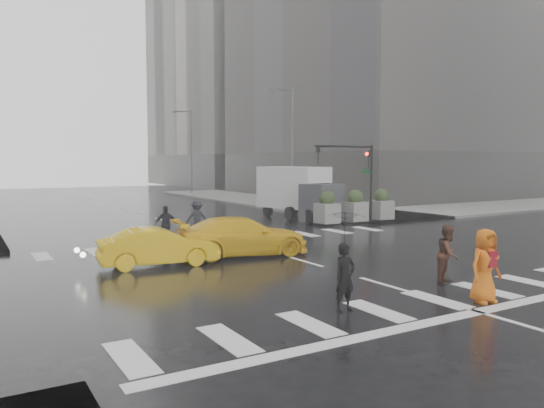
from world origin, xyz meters
TOP-DOWN VIEW (x-y plane):
  - ground at (0.00, 0.00)m, footprint 120.00×120.00m
  - sidewalk_ne at (19.50, 17.50)m, footprint 35.00×35.00m
  - building_ne at (29.00, 27.00)m, footprint 26.05×26.05m
  - building_ne_far at (29.00, 56.00)m, footprint 26.05×26.05m
  - road_markings at (0.00, 0.00)m, footprint 18.00×48.00m
  - traffic_signal_pole at (9.01, 8.01)m, footprint 4.45×0.42m
  - street_lamp_near at (10.87, 18.00)m, footprint 2.15×0.22m
  - street_lamp_far at (10.87, 38.00)m, footprint 2.15×0.22m
  - planter_west at (7.00, 8.20)m, footprint 1.10×1.10m
  - planter_mid at (9.00, 8.20)m, footprint 1.10×1.10m
  - planter_east at (11.00, 8.20)m, footprint 1.10×1.10m
  - pedestrian_black at (-2.67, -5.57)m, footprint 1.01×1.03m
  - pedestrian_brown at (1.84, -4.77)m, footprint 1.03×0.94m
  - pedestrian_orange at (0.86, -6.80)m, footprint 0.96×0.65m
  - pedestrian_far_a at (-2.86, 6.69)m, footprint 1.11×0.86m
  - pedestrian_far_b at (-0.77, 8.19)m, footprint 1.26×1.05m
  - taxi_mid at (-4.78, 2.00)m, footprint 4.16×1.85m
  - taxi_rear at (-1.38, 2.30)m, footprint 4.80×2.79m
  - box_truck at (7.50, 11.59)m, footprint 2.28×6.08m

SIDE VIEW (x-z plane):
  - ground at x=0.00m, z-range 0.00..0.00m
  - road_markings at x=0.00m, z-range 0.00..0.01m
  - sidewalk_ne at x=19.50m, z-range 0.00..0.15m
  - taxi_mid at x=-4.78m, z-range 0.00..1.33m
  - taxi_rear at x=-1.38m, z-range 0.00..1.48m
  - pedestrian_far_a at x=-2.86m, z-range 0.00..1.66m
  - pedestrian_far_b at x=-0.77m, z-range 0.00..1.71m
  - pedestrian_brown at x=1.84m, z-range 0.00..1.72m
  - pedestrian_orange at x=0.86m, z-range 0.00..1.90m
  - planter_west at x=7.00m, z-range 0.08..1.88m
  - planter_mid at x=9.00m, z-range 0.08..1.88m
  - planter_east at x=11.00m, z-range 0.08..1.88m
  - pedestrian_black at x=-2.67m, z-range 0.40..2.83m
  - box_truck at x=7.50m, z-range 0.11..3.34m
  - traffic_signal_pole at x=9.01m, z-range 0.97..5.47m
  - street_lamp_near at x=10.87m, z-range 0.45..9.45m
  - street_lamp_far at x=10.87m, z-range 0.45..9.45m
  - building_ne_far at x=29.00m, z-range -1.73..34.27m
  - building_ne at x=29.00m, z-range -1.79..40.21m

